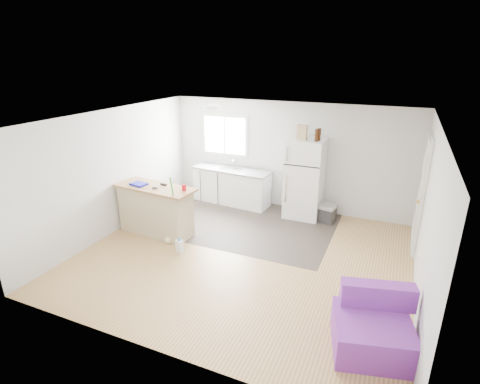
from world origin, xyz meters
name	(u,v)px	position (x,y,z in m)	size (l,w,h in m)	color
room	(244,192)	(0.00, 0.00, 1.20)	(5.51, 5.01, 2.41)	#9E7542
vinyl_zone	(236,221)	(-0.73, 1.25, 0.00)	(4.05, 2.50, 0.00)	#2E2722
window	(225,135)	(-1.55, 2.49, 1.55)	(1.18, 0.06, 0.98)	white
interior_door	(421,195)	(2.72, 1.55, 1.02)	(0.11, 0.92, 2.10)	white
ceiling_fixture	(212,108)	(-1.20, 1.20, 2.36)	(0.30, 0.30, 0.07)	white
kitchen_cabinets	(232,186)	(-1.26, 2.21, 0.43)	(1.92, 0.74, 1.11)	white
peninsula	(156,210)	(-1.93, 0.15, 0.49)	(1.64, 0.74, 0.98)	#C6B98F
refrigerator	(305,179)	(0.49, 2.13, 0.85)	(0.75, 0.72, 1.70)	white
cooler	(324,212)	(0.97, 2.04, 0.19)	(0.54, 0.42, 0.37)	#29292B
purple_seat	(373,329)	(2.26, -1.40, 0.27)	(1.06, 1.03, 0.73)	purple
cleaner_jug	(180,246)	(-1.10, -0.35, 0.12)	(0.14, 0.12, 0.28)	white
mop	(170,232)	(-1.45, -0.11, 0.23)	(0.25, 0.37, 1.34)	green
red_cup	(184,188)	(-1.28, 0.18, 1.04)	(0.08, 0.08, 0.12)	red
blue_tray	(139,184)	(-2.25, 0.10, 0.99)	(0.30, 0.22, 0.04)	#1317B5
tool_a	(164,184)	(-1.80, 0.28, 0.99)	(0.14, 0.05, 0.03)	black
tool_b	(155,188)	(-1.84, 0.05, 0.99)	(0.10, 0.04, 0.03)	black
cardboard_box	(302,132)	(0.40, 2.06, 1.85)	(0.20, 0.10, 0.30)	tan
bottle_left	(316,135)	(0.71, 2.01, 1.83)	(0.07, 0.07, 0.25)	#341909
bottle_right	(319,134)	(0.74, 2.11, 1.83)	(0.07, 0.07, 0.25)	#341909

